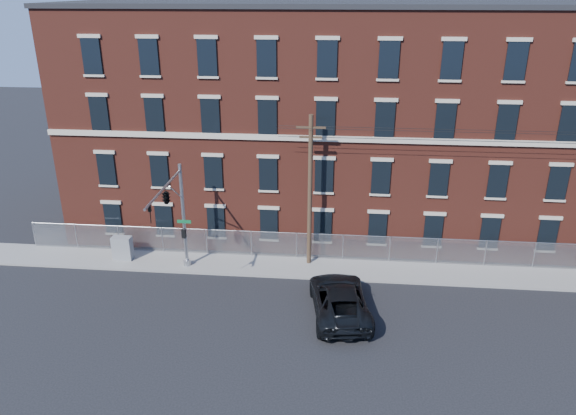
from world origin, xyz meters
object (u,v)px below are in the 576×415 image
(traffic_signal_mast, at_px, (171,204))
(utility_pole_near, at_px, (310,189))
(pickup_truck, at_px, (340,299))
(utility_cabinet, at_px, (123,248))

(traffic_signal_mast, bearing_deg, utility_pole_near, 23.14)
(traffic_signal_mast, distance_m, pickup_truck, 11.26)
(traffic_signal_mast, bearing_deg, utility_cabinet, 148.46)
(traffic_signal_mast, bearing_deg, pickup_truck, -13.05)
(pickup_truck, bearing_deg, traffic_signal_mast, -21.05)
(utility_cabinet, bearing_deg, pickup_truck, -17.70)
(utility_pole_near, bearing_deg, pickup_truck, -70.27)
(traffic_signal_mast, xyz_separation_m, utility_cabinet, (-4.53, 2.78, -4.46))
(traffic_signal_mast, relative_size, utility_pole_near, 0.70)
(pickup_truck, bearing_deg, utility_pole_near, -78.26)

